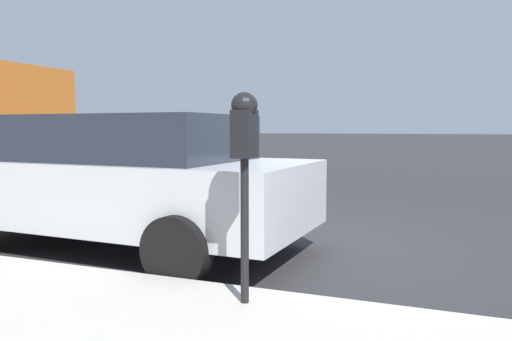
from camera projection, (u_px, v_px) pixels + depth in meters
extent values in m
plane|color=#2B2B2D|center=(280.00, 240.00, 6.22)|extent=(220.00, 220.00, 0.00)
cylinder|color=black|center=(245.00, 231.00, 3.59)|extent=(0.06, 0.06, 1.06)
cube|color=black|center=(244.00, 134.00, 3.53)|extent=(0.20, 0.14, 0.34)
sphere|color=black|center=(244.00, 105.00, 3.52)|extent=(0.19, 0.19, 0.19)
cube|color=#19389E|center=(250.00, 140.00, 3.64)|extent=(0.01, 0.11, 0.12)
cube|color=black|center=(250.00, 123.00, 3.63)|extent=(0.01, 0.10, 0.08)
cube|color=#B7BABF|center=(120.00, 190.00, 5.73)|extent=(2.03, 4.43, 0.71)
cube|color=#232833|center=(132.00, 138.00, 5.61)|extent=(1.74, 2.50, 0.50)
cylinder|color=black|center=(87.00, 203.00, 7.16)|extent=(0.24, 0.65, 0.64)
cylinder|color=black|center=(177.00, 251.00, 4.37)|extent=(0.24, 0.65, 0.64)
cylinder|color=black|center=(260.00, 216.00, 6.09)|extent=(0.24, 0.65, 0.64)
cylinder|color=black|center=(36.00, 164.00, 11.98)|extent=(0.30, 1.04, 1.04)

